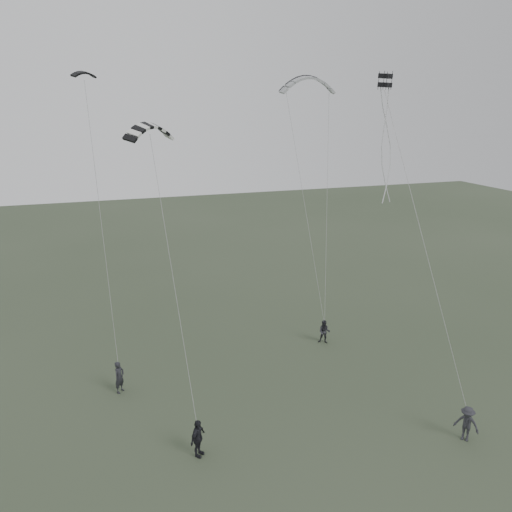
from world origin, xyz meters
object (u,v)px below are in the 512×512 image
object	(u,v)px
flyer_left	(119,377)
kite_box	(385,80)
kite_pale_large	(308,78)
flyer_right	(324,332)
flyer_far	(467,424)
kite_striped	(149,125)
flyer_center	(198,438)
kite_dark_small	(84,72)

from	to	relation	value
flyer_left	kite_box	size ratio (longest dim) A/B	2.77
kite_pale_large	kite_box	world-z (taller)	kite_pale_large
flyer_right	flyer_far	xyz separation A→B (m)	(1.94, -11.76, 0.09)
kite_striped	kite_box	xyz separation A→B (m)	(12.13, -2.37, 2.23)
flyer_far	flyer_center	bearing A→B (deg)	-139.52
kite_dark_small	kite_pale_large	distance (m)	15.52
flyer_center	kite_box	world-z (taller)	kite_box
flyer_left	flyer_right	bearing A→B (deg)	-40.69
flyer_far	kite_pale_large	distance (m)	24.47
flyer_right	flyer_center	bearing A→B (deg)	-107.83
kite_pale_large	flyer_left	bearing A→B (deg)	-146.07
flyer_far	kite_striped	distance (m)	21.66
flyer_far	kite_box	xyz separation A→B (m)	(-1.13, 7.61, 16.16)
flyer_right	flyer_center	distance (m)	13.87
flyer_right	flyer_left	bearing A→B (deg)	-138.98
flyer_left	kite_box	world-z (taller)	kite_box
flyer_far	kite_box	world-z (taller)	kite_box
kite_pale_large	kite_box	distance (m)	10.16
flyer_far	kite_striped	size ratio (longest dim) A/B	0.63
kite_dark_small	kite_box	xyz separation A→B (m)	(15.04, -6.72, -0.50)
flyer_right	kite_dark_small	distance (m)	22.12
kite_box	flyer_left	bearing A→B (deg)	140.79
flyer_center	kite_striped	world-z (taller)	kite_striped
flyer_far	flyer_right	bearing A→B (deg)	153.18
kite_striped	flyer_left	bearing A→B (deg)	147.84
flyer_far	kite_dark_small	bearing A→B (deg)	-167.75
flyer_left	kite_pale_large	world-z (taller)	kite_pale_large
flyer_left	kite_dark_small	world-z (taller)	kite_dark_small
kite_striped	kite_box	distance (m)	12.56
flyer_center	kite_pale_large	distance (m)	25.21
kite_pale_large	flyer_center	bearing A→B (deg)	-122.67
flyer_center	kite_pale_large	xyz separation A→B (m)	(11.68, 14.74, 16.78)
flyer_right	kite_box	world-z (taller)	kite_box
kite_dark_small	kite_pale_large	bearing A→B (deg)	-19.19
flyer_left	kite_pale_large	bearing A→B (deg)	-20.43
flyer_center	flyer_far	xyz separation A→B (m)	(12.70, -3.01, -0.03)
kite_dark_small	kite_pale_large	world-z (taller)	kite_pale_large
flyer_right	kite_pale_large	size ratio (longest dim) A/B	0.41
flyer_right	kite_box	size ratio (longest dim) A/B	2.42
kite_pale_large	kite_box	size ratio (longest dim) A/B	5.89
kite_pale_large	kite_dark_small	bearing A→B (deg)	-161.56
kite_pale_large	kite_striped	xyz separation A→B (m)	(-12.23, -7.77, -2.89)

